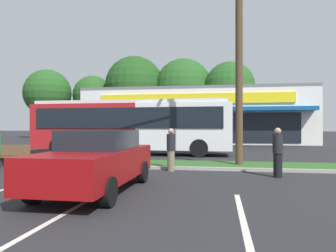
% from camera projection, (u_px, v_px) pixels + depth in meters
% --- Properties ---
extents(grass_median, '(56.00, 2.20, 0.12)m').
position_uv_depth(grass_median, '(138.00, 163.00, 13.82)').
color(grass_median, '#2D5B23').
rests_on(grass_median, ground_plane).
extents(curb_lip, '(56.00, 0.24, 0.12)m').
position_uv_depth(curb_lip, '(130.00, 167.00, 12.62)').
color(curb_lip, '#99968C').
rests_on(curb_lip, ground_plane).
extents(parking_stripe_1, '(0.12, 4.80, 0.01)m').
position_uv_depth(parking_stripe_1, '(39.00, 228.00, 5.21)').
color(parking_stripe_1, silver).
rests_on(parking_stripe_1, ground_plane).
extents(parking_stripe_2, '(0.12, 4.80, 0.01)m').
position_uv_depth(parking_stripe_2, '(244.00, 225.00, 5.37)').
color(parking_stripe_2, silver).
rests_on(parking_stripe_2, ground_plane).
extents(storefront_building, '(22.73, 12.57, 5.58)m').
position_uv_depth(storefront_building, '(198.00, 117.00, 34.96)').
color(storefront_building, silver).
rests_on(storefront_building, ground_plane).
extents(tree_far_left, '(6.87, 6.87, 10.10)m').
position_uv_depth(tree_far_left, '(48.00, 93.00, 46.35)').
color(tree_far_left, '#473323').
rests_on(tree_far_left, ground_plane).
extents(tree_left, '(5.92, 5.92, 9.26)m').
position_uv_depth(tree_left, '(93.00, 96.00, 46.79)').
color(tree_left, '#473323').
rests_on(tree_left, ground_plane).
extents(tree_mid_left, '(8.31, 8.31, 11.67)m').
position_uv_depth(tree_mid_left, '(135.00, 86.00, 44.65)').
color(tree_mid_left, '#473323').
rests_on(tree_mid_left, ground_plane).
extents(tree_mid, '(8.02, 8.02, 11.16)m').
position_uv_depth(tree_mid, '(184.00, 88.00, 43.86)').
color(tree_mid, '#473323').
rests_on(tree_mid, ground_plane).
extents(tree_mid_right, '(6.62, 6.62, 10.24)m').
position_uv_depth(tree_mid_right, '(230.00, 87.00, 41.34)').
color(tree_mid_right, '#473323').
rests_on(tree_mid_right, ground_plane).
extents(utility_pole, '(3.13, 2.38, 10.27)m').
position_uv_depth(utility_pole, '(236.00, 35.00, 13.03)').
color(utility_pole, '#4C3826').
rests_on(utility_pole, ground_plane).
extents(city_bus, '(12.11, 2.79, 3.25)m').
position_uv_depth(city_bus, '(132.00, 125.00, 19.13)').
color(city_bus, '#AD191E').
rests_on(city_bus, ground_plane).
extents(bus_stop_bench, '(1.60, 0.45, 0.95)m').
position_uv_depth(bus_stop_bench, '(14.00, 155.00, 12.85)').
color(bus_stop_bench, brown).
rests_on(bus_stop_bench, ground_plane).
extents(car_0, '(4.57, 1.99, 1.51)m').
position_uv_depth(car_0, '(65.00, 138.00, 25.37)').
color(car_0, navy).
rests_on(car_0, ground_plane).
extents(car_1, '(4.79, 1.97, 1.43)m').
position_uv_depth(car_1, '(141.00, 138.00, 24.91)').
color(car_1, '#9E998C').
rests_on(car_1, ground_plane).
extents(car_2, '(1.93, 4.71, 1.59)m').
position_uv_depth(car_2, '(97.00, 160.00, 8.19)').
color(car_2, maroon).
rests_on(car_2, ground_plane).
extents(pedestrian_mid, '(0.33, 0.33, 1.65)m').
position_uv_depth(pedestrian_mid, '(278.00, 152.00, 10.40)').
color(pedestrian_mid, black).
rests_on(pedestrian_mid, ground_plane).
extents(pedestrian_far, '(0.33, 0.33, 1.62)m').
position_uv_depth(pedestrian_far, '(171.00, 150.00, 11.91)').
color(pedestrian_far, '#726651').
rests_on(pedestrian_far, ground_plane).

